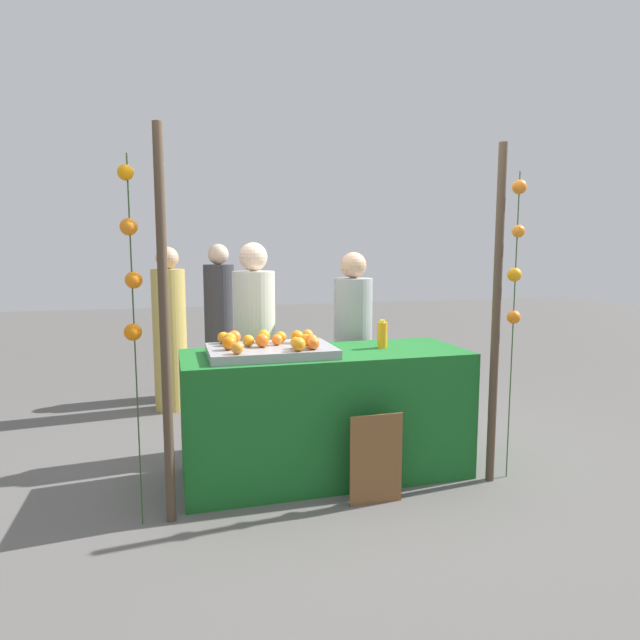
% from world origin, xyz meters
% --- Properties ---
extents(ground_plane, '(24.00, 24.00, 0.00)m').
position_xyz_m(ground_plane, '(0.00, 0.00, 0.00)').
color(ground_plane, '#565451').
extents(stall_counter, '(1.95, 0.74, 0.88)m').
position_xyz_m(stall_counter, '(0.00, 0.00, 0.44)').
color(stall_counter, '#196023').
rests_on(stall_counter, ground_plane).
extents(orange_tray, '(0.82, 0.53, 0.06)m').
position_xyz_m(orange_tray, '(-0.39, -0.04, 0.91)').
color(orange_tray, gray).
rests_on(orange_tray, stall_counter).
extents(orange_0, '(0.09, 0.09, 0.09)m').
position_xyz_m(orange_0, '(-0.19, 0.05, 0.98)').
color(orange_0, orange).
rests_on(orange_0, orange_tray).
extents(orange_1, '(0.08, 0.08, 0.08)m').
position_xyz_m(orange_1, '(-0.68, 0.17, 0.98)').
color(orange_1, orange).
rests_on(orange_1, orange_tray).
extents(orange_2, '(0.07, 0.07, 0.07)m').
position_xyz_m(orange_2, '(-0.09, 0.16, 0.97)').
color(orange_2, orange).
rests_on(orange_2, orange_tray).
extents(orange_3, '(0.08, 0.08, 0.08)m').
position_xyz_m(orange_3, '(-0.25, -0.16, 0.97)').
color(orange_3, orange).
rests_on(orange_3, orange_tray).
extents(orange_4, '(0.09, 0.09, 0.09)m').
position_xyz_m(orange_4, '(-0.25, -0.25, 0.98)').
color(orange_4, orange).
rests_on(orange_4, orange_tray).
extents(orange_5, '(0.09, 0.09, 0.09)m').
position_xyz_m(orange_5, '(-0.45, -0.05, 0.98)').
color(orange_5, orange).
rests_on(orange_5, orange_tray).
extents(orange_6, '(0.08, 0.08, 0.08)m').
position_xyz_m(orange_6, '(-0.53, -0.00, 0.98)').
color(orange_6, orange).
rests_on(orange_6, orange_tray).
extents(orange_7, '(0.08, 0.08, 0.08)m').
position_xyz_m(orange_7, '(-0.29, 0.10, 0.98)').
color(orange_7, orange).
rests_on(orange_7, orange_tray).
extents(orange_8, '(0.09, 0.09, 0.09)m').
position_xyz_m(orange_8, '(-0.41, 0.13, 0.98)').
color(orange_8, orange).
rests_on(orange_8, orange_tray).
extents(orange_9, '(0.09, 0.09, 0.09)m').
position_xyz_m(orange_9, '(-0.61, 0.15, 0.98)').
color(orange_9, orange).
rests_on(orange_9, orange_tray).
extents(orange_10, '(0.09, 0.09, 0.09)m').
position_xyz_m(orange_10, '(-0.14, -0.15, 0.98)').
color(orange_10, orange).
rests_on(orange_10, orange_tray).
extents(orange_11, '(0.09, 0.09, 0.09)m').
position_xyz_m(orange_11, '(-0.65, 0.07, 0.98)').
color(orange_11, orange).
rests_on(orange_11, orange_tray).
extents(orange_12, '(0.09, 0.09, 0.09)m').
position_xyz_m(orange_12, '(-0.67, -0.09, 0.98)').
color(orange_12, orange).
rests_on(orange_12, orange_tray).
extents(orange_13, '(0.07, 0.07, 0.07)m').
position_xyz_m(orange_13, '(-0.63, -0.25, 0.97)').
color(orange_13, orange).
rests_on(orange_13, orange_tray).
extents(orange_14, '(0.08, 0.08, 0.08)m').
position_xyz_m(orange_14, '(-0.15, -0.06, 0.98)').
color(orange_14, orange).
rests_on(orange_14, orange_tray).
extents(orange_15, '(0.08, 0.08, 0.08)m').
position_xyz_m(orange_15, '(-0.15, -0.22, 0.98)').
color(orange_15, orange).
rests_on(orange_15, orange_tray).
extents(orange_16, '(0.07, 0.07, 0.07)m').
position_xyz_m(orange_16, '(-0.34, 0.01, 0.97)').
color(orange_16, orange).
rests_on(orange_16, orange_tray).
extents(juice_bottle, '(0.07, 0.07, 0.20)m').
position_xyz_m(juice_bottle, '(0.43, 0.03, 0.97)').
color(juice_bottle, orange).
rests_on(juice_bottle, stall_counter).
extents(chalkboard_sign, '(0.34, 0.03, 0.58)m').
position_xyz_m(chalkboard_sign, '(0.17, -0.52, 0.28)').
color(chalkboard_sign, brown).
rests_on(chalkboard_sign, ground_plane).
extents(vendor_left, '(0.33, 0.33, 1.63)m').
position_xyz_m(vendor_left, '(-0.40, 0.63, 0.76)').
color(vendor_left, beige).
rests_on(vendor_left, ground_plane).
extents(vendor_right, '(0.31, 0.31, 1.55)m').
position_xyz_m(vendor_right, '(0.41, 0.62, 0.72)').
color(vendor_right, '#99999E').
rests_on(vendor_right, ground_plane).
extents(crowd_person_0, '(0.33, 0.33, 1.64)m').
position_xyz_m(crowd_person_0, '(-0.51, 2.39, 0.76)').
color(crowd_person_0, '#333338').
rests_on(crowd_person_0, ground_plane).
extents(crowd_person_1, '(0.32, 0.32, 1.60)m').
position_xyz_m(crowd_person_1, '(-1.03, 1.93, 0.75)').
color(crowd_person_1, tan).
rests_on(crowd_person_1, ground_plane).
extents(canopy_post_left, '(0.06, 0.06, 2.25)m').
position_xyz_m(canopy_post_left, '(-1.06, -0.41, 1.12)').
color(canopy_post_left, '#473828').
rests_on(canopy_post_left, ground_plane).
extents(canopy_post_right, '(0.06, 0.06, 2.25)m').
position_xyz_m(canopy_post_right, '(1.06, -0.41, 1.12)').
color(canopy_post_right, '#473828').
rests_on(canopy_post_right, ground_plane).
extents(garland_strand_left, '(0.11, 0.10, 2.08)m').
position_xyz_m(garland_strand_left, '(-1.22, -0.41, 1.50)').
color(garland_strand_left, '#2D4C23').
rests_on(garland_strand_left, ground_plane).
extents(garland_strand_right, '(0.10, 0.10, 2.08)m').
position_xyz_m(garland_strand_right, '(1.20, -0.39, 1.53)').
color(garland_strand_right, '#2D4C23').
rests_on(garland_strand_right, ground_plane).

